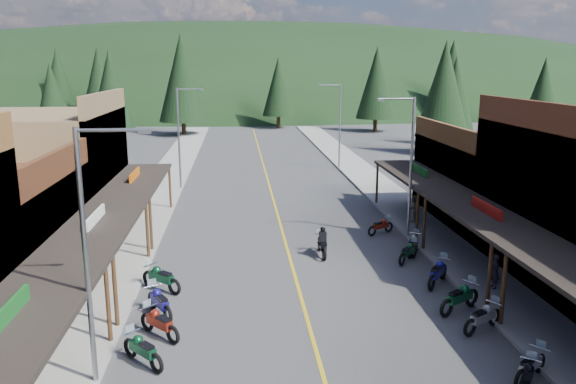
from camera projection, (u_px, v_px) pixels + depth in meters
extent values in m
plane|color=#38383A|center=(301.00, 298.00, 23.89)|extent=(220.00, 220.00, 0.00)
cube|color=gold|center=(272.00, 194.00, 43.31)|extent=(0.15, 90.00, 0.01)
cube|color=gray|center=(157.00, 195.00, 42.52)|extent=(3.40, 94.00, 0.15)
cube|color=gray|center=(382.00, 190.00, 44.07)|extent=(3.40, 94.00, 0.15)
cube|color=black|center=(8.00, 325.00, 14.78)|extent=(3.20, 10.20, 0.18)
cylinder|color=#472D19|center=(108.00, 305.00, 19.61)|extent=(0.16, 0.16, 3.00)
cube|color=#14591E|center=(7.00, 318.00, 14.73)|extent=(0.12, 3.00, 0.70)
cube|color=#3F2111|center=(61.00, 223.00, 23.95)|extent=(0.30, 9.00, 6.20)
cube|color=black|center=(96.00, 224.00, 24.10)|extent=(3.20, 9.00, 0.18)
cylinder|color=#472D19|center=(115.00, 291.00, 20.78)|extent=(0.16, 0.16, 3.00)
cylinder|color=#472D19|center=(147.00, 231.00, 28.35)|extent=(0.16, 0.16, 3.00)
cube|color=silver|center=(96.00, 220.00, 24.06)|extent=(0.12, 3.00, 0.70)
cube|color=brown|center=(42.00, 173.00, 32.84)|extent=(8.00, 10.20, 7.00)
cube|color=brown|center=(109.00, 162.00, 33.05)|extent=(0.30, 10.20, 8.20)
cube|color=black|center=(135.00, 180.00, 33.42)|extent=(3.20, 10.20, 0.18)
cylinder|color=#472D19|center=(151.00, 224.00, 29.52)|extent=(0.16, 0.16, 3.00)
cylinder|color=#472D19|center=(170.00, 188.00, 38.26)|extent=(0.16, 0.16, 3.00)
cube|color=#CC590C|center=(135.00, 177.00, 33.38)|extent=(0.12, 3.00, 0.70)
cylinder|color=#472D19|center=(503.00, 290.00, 20.90)|extent=(0.16, 0.16, 3.00)
cube|color=#562B19|center=(518.00, 191.00, 25.54)|extent=(0.30, 9.00, 8.20)
cube|color=black|center=(486.00, 215.00, 25.65)|extent=(3.20, 9.00, 0.18)
cylinder|color=#472D19|center=(489.00, 278.00, 22.06)|extent=(0.16, 0.16, 3.00)
cylinder|color=#472D19|center=(424.00, 224.00, 29.64)|extent=(0.16, 0.16, 3.00)
cube|color=#B2140F|center=(486.00, 211.00, 25.61)|extent=(0.12, 3.00, 0.70)
cube|color=#4C2D16|center=(500.00, 181.00, 35.56)|extent=(8.00, 10.20, 5.00)
cube|color=#4C2D16|center=(442.00, 173.00, 35.08)|extent=(0.30, 10.20, 6.20)
cube|color=black|center=(419.00, 175.00, 34.98)|extent=(3.20, 10.20, 0.18)
cylinder|color=#472D19|center=(417.00, 218.00, 30.80)|extent=(0.16, 0.16, 3.00)
cylinder|color=#472D19|center=(377.00, 184.00, 39.55)|extent=(0.16, 0.16, 3.00)
cube|color=#14591E|center=(419.00, 172.00, 34.93)|extent=(0.12, 3.00, 0.70)
cylinder|color=gray|center=(86.00, 262.00, 16.54)|extent=(0.16, 0.16, 8.00)
cylinder|color=gray|center=(112.00, 130.00, 15.77)|extent=(2.00, 0.10, 0.10)
cube|color=gray|center=(144.00, 131.00, 15.86)|extent=(0.35, 0.18, 0.12)
cylinder|color=gray|center=(179.00, 140.00, 43.74)|extent=(0.16, 0.16, 8.00)
cylinder|color=gray|center=(190.00, 89.00, 42.97)|extent=(2.00, 0.10, 0.10)
cube|color=gray|center=(202.00, 90.00, 43.06)|extent=(0.35, 0.18, 0.12)
cylinder|color=gray|center=(411.00, 169.00, 31.41)|extent=(0.16, 0.16, 8.00)
cylinder|color=gray|center=(396.00, 99.00, 30.46)|extent=(2.00, 0.10, 0.10)
cube|color=gray|center=(380.00, 100.00, 30.39)|extent=(0.35, 0.18, 0.12)
cylinder|color=gray|center=(340.00, 127.00, 52.78)|extent=(0.16, 0.16, 8.00)
cylinder|color=gray|center=(330.00, 85.00, 51.83)|extent=(2.00, 0.10, 0.10)
cube|color=gray|center=(320.00, 86.00, 51.76)|extent=(0.35, 0.18, 0.12)
ellipsoid|color=black|center=(245.00, 101.00, 155.01)|extent=(310.00, 140.00, 60.00)
cylinder|color=black|center=(102.00, 121.00, 89.51)|extent=(0.60, 0.60, 2.00)
cone|color=black|center=(99.00, 81.00, 88.13)|extent=(5.88, 5.88, 10.50)
cylinder|color=black|center=(184.00, 128.00, 79.11)|extent=(0.60, 0.60, 2.00)
cone|color=black|center=(182.00, 78.00, 77.56)|extent=(6.72, 6.72, 12.00)
cylinder|color=black|center=(278.00, 122.00, 88.13)|extent=(0.60, 0.60, 2.00)
cone|color=black|center=(278.00, 86.00, 86.91)|extent=(5.04, 5.04, 9.00)
cylinder|color=black|center=(375.00, 125.00, 83.55)|extent=(0.60, 0.60, 2.00)
cone|color=black|center=(377.00, 82.00, 82.17)|extent=(5.88, 5.88, 10.50)
cylinder|color=black|center=(449.00, 117.00, 96.63)|extent=(0.60, 0.60, 2.00)
cone|color=black|center=(452.00, 75.00, 95.09)|extent=(6.72, 6.72, 12.00)
cylinder|color=black|center=(540.00, 121.00, 89.93)|extent=(0.60, 0.60, 2.00)
cone|color=black|center=(544.00, 86.00, 88.72)|extent=(5.04, 5.04, 9.00)
cylinder|color=black|center=(62.00, 118.00, 94.63)|extent=(0.60, 0.60, 2.00)
cone|color=black|center=(58.00, 80.00, 93.25)|extent=(5.88, 5.88, 10.50)
cylinder|color=black|center=(57.00, 148.00, 60.55)|extent=(0.60, 0.60, 2.00)
cone|color=black|center=(52.00, 101.00, 59.45)|extent=(4.48, 4.48, 8.00)
cylinder|color=black|center=(452.00, 137.00, 69.52)|extent=(0.60, 0.60, 2.00)
cone|color=black|center=(455.00, 93.00, 68.32)|extent=(4.93, 4.93, 8.80)
cylinder|color=black|center=(114.00, 136.00, 70.62)|extent=(0.60, 0.60, 2.00)
cone|color=black|center=(111.00, 89.00, 69.34)|extent=(5.38, 5.38, 9.60)
cylinder|color=black|center=(441.00, 145.00, 62.36)|extent=(0.60, 0.60, 2.00)
cone|color=black|center=(444.00, 89.00, 60.99)|extent=(5.82, 5.82, 10.40)
imported|color=#241C2A|center=(495.00, 271.00, 24.41)|extent=(0.38, 0.58, 1.57)
imported|color=brown|center=(414.00, 208.00, 34.93)|extent=(0.90, 0.89, 1.65)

